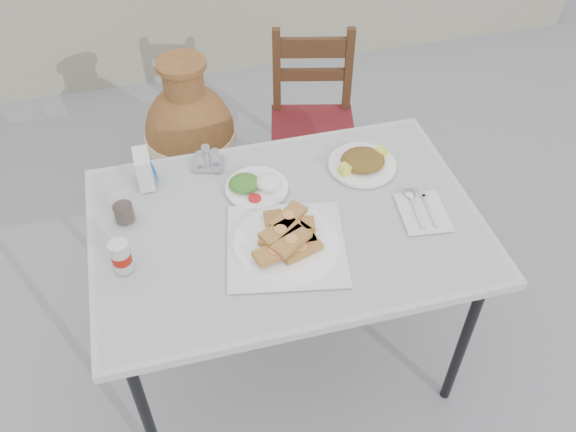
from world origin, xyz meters
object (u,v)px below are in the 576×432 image
object	(u,v)px
chair	(312,125)
terracotta_urn	(191,137)
salad_chopped_plate	(363,162)
napkin_holder	(144,169)
condiment_caddy	(207,160)
cola_glass	(123,210)
soda_can	(121,256)
salad_rice_plate	(256,185)
cafe_table	(286,232)
pide_plate	(286,238)

from	to	relation	value
chair	terracotta_urn	size ratio (longest dim) A/B	1.14
salad_chopped_plate	napkin_holder	xyz separation A→B (m)	(-0.82, 0.12, 0.05)
condiment_caddy	napkin_holder	bearing A→B (deg)	-170.43
cola_glass	chair	xyz separation A→B (m)	(0.95, 0.82, -0.39)
cola_glass	condiment_caddy	xyz separation A→B (m)	(0.33, 0.22, -0.02)
terracotta_urn	soda_can	bearing A→B (deg)	-105.94
salad_rice_plate	soda_can	distance (m)	0.57
cola_glass	napkin_holder	bearing A→B (deg)	62.66
cafe_table	terracotta_urn	xyz separation A→B (m)	(-0.22, 1.17, -0.39)
napkin_holder	terracotta_urn	xyz separation A→B (m)	(0.24, 0.84, -0.52)
terracotta_urn	salad_chopped_plate	bearing A→B (deg)	-58.71
pide_plate	chair	world-z (taller)	chair
salad_chopped_plate	condiment_caddy	size ratio (longest dim) A/B	1.89
salad_chopped_plate	condiment_caddy	distance (m)	0.60
napkin_holder	chair	bearing A→B (deg)	35.34
soda_can	cola_glass	xyz separation A→B (m)	(0.02, 0.23, -0.01)
pide_plate	soda_can	xyz separation A→B (m)	(-0.54, 0.04, 0.02)
napkin_holder	condiment_caddy	distance (m)	0.25
cola_glass	terracotta_urn	bearing A→B (deg)	71.74
condiment_caddy	chair	distance (m)	0.93
terracotta_urn	cola_glass	bearing A→B (deg)	-108.26
salad_chopped_plate	napkin_holder	world-z (taller)	napkin_holder
cafe_table	chair	world-z (taller)	chair
pide_plate	cola_glass	size ratio (longest dim) A/B	4.24
salad_rice_plate	salad_chopped_plate	xyz separation A→B (m)	(0.43, 0.02, 0.00)
napkin_holder	cafe_table	bearing A→B (deg)	-37.17
salad_rice_plate	terracotta_urn	distance (m)	1.10
napkin_holder	condiment_caddy	xyz separation A→B (m)	(0.24, 0.04, -0.04)
salad_rice_plate	chair	world-z (taller)	chair
cola_glass	terracotta_urn	xyz separation A→B (m)	(0.34, 1.02, -0.50)
salad_rice_plate	salad_chopped_plate	bearing A→B (deg)	2.95
cola_glass	salad_rice_plate	bearing A→B (deg)	4.27
cafe_table	salad_rice_plate	distance (m)	0.22
pide_plate	terracotta_urn	xyz separation A→B (m)	(-0.19, 1.28, -0.49)
cola_glass	condiment_caddy	distance (m)	0.40
cola_glass	soda_can	bearing A→B (deg)	-95.16
soda_can	condiment_caddy	size ratio (longest dim) A/B	0.85
pide_plate	napkin_holder	world-z (taller)	napkin_holder
salad_chopped_plate	cola_glass	size ratio (longest dim) A/B	2.39
napkin_holder	terracotta_urn	size ratio (longest dim) A/B	0.16
cola_glass	salad_chopped_plate	bearing A→B (deg)	3.65
soda_can	terracotta_urn	world-z (taller)	soda_can
salad_rice_plate	napkin_holder	size ratio (longest dim) A/B	1.75
pide_plate	cola_glass	world-z (taller)	cola_glass
cafe_table	condiment_caddy	distance (m)	0.44
napkin_holder	terracotta_urn	bearing A→B (deg)	72.54
cafe_table	pide_plate	size ratio (longest dim) A/B	2.94
salad_chopped_plate	chair	world-z (taller)	chair
condiment_caddy	soda_can	bearing A→B (deg)	-128.31
pide_plate	salad_chopped_plate	bearing A→B (deg)	39.68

